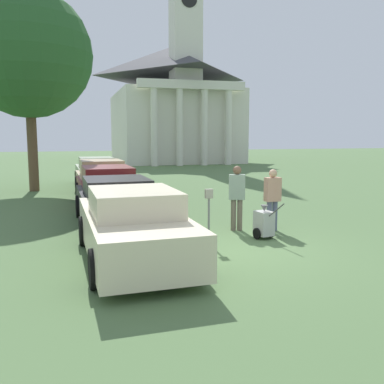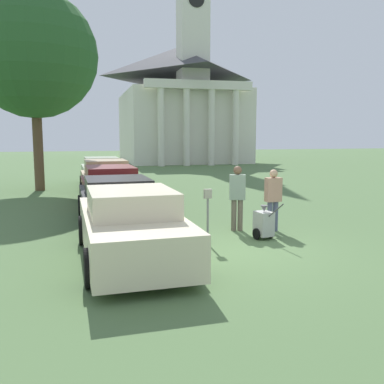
{
  "view_description": "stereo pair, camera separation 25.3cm",
  "coord_description": "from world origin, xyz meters",
  "px_view_note": "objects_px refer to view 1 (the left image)",
  "views": [
    {
      "loc": [
        -3.44,
        -8.84,
        2.58
      ],
      "look_at": [
        -0.48,
        1.7,
        1.1
      ],
      "focal_mm": 40.0,
      "sensor_mm": 36.0,
      "label": 1
    },
    {
      "loc": [
        -3.19,
        -8.9,
        2.58
      ],
      "look_at": [
        -0.48,
        1.7,
        1.1
      ],
      "focal_mm": 40.0,
      "sensor_mm": 36.0,
      "label": 2
    }
  ],
  "objects_px": {
    "parked_car_sage": "(96,172)",
    "church": "(172,101)",
    "equipment_cart": "(264,223)",
    "parked_car_cream": "(133,227)",
    "person_worker": "(237,194)",
    "person_supervisor": "(272,196)",
    "parking_meter": "(209,206)",
    "parked_car_maroon": "(107,188)",
    "parked_car_tan": "(101,179)",
    "parked_car_black": "(116,203)"
  },
  "relations": [
    {
      "from": "parked_car_sage",
      "to": "church",
      "type": "bearing_deg",
      "value": 64.52
    },
    {
      "from": "parked_car_sage",
      "to": "equipment_cart",
      "type": "xyz_separation_m",
      "value": [
        3.38,
        -12.43,
        -0.29
      ]
    },
    {
      "from": "parked_car_cream",
      "to": "person_worker",
      "type": "xyz_separation_m",
      "value": [
        3.06,
        1.99,
        0.3
      ]
    },
    {
      "from": "person_supervisor",
      "to": "parking_meter",
      "type": "bearing_deg",
      "value": 19.68
    },
    {
      "from": "parked_car_cream",
      "to": "parking_meter",
      "type": "height_order",
      "value": "parked_car_cream"
    },
    {
      "from": "parked_car_maroon",
      "to": "parking_meter",
      "type": "bearing_deg",
      "value": -74.29
    },
    {
      "from": "parked_car_tan",
      "to": "equipment_cart",
      "type": "xyz_separation_m",
      "value": [
        3.38,
        -8.66,
        -0.32
      ]
    },
    {
      "from": "church",
      "to": "parking_meter",
      "type": "bearing_deg",
      "value": -101.63
    },
    {
      "from": "parked_car_sage",
      "to": "equipment_cart",
      "type": "bearing_deg",
      "value": -76.81
    },
    {
      "from": "parked_car_tan",
      "to": "person_worker",
      "type": "relative_size",
      "value": 2.68
    },
    {
      "from": "parked_car_maroon",
      "to": "equipment_cart",
      "type": "distance_m",
      "value": 6.63
    },
    {
      "from": "parked_car_cream",
      "to": "equipment_cart",
      "type": "bearing_deg",
      "value": 13.77
    },
    {
      "from": "parked_car_maroon",
      "to": "person_supervisor",
      "type": "bearing_deg",
      "value": -53.47
    },
    {
      "from": "church",
      "to": "parked_car_cream",
      "type": "bearing_deg",
      "value": -104.46
    },
    {
      "from": "parked_car_black",
      "to": "church",
      "type": "relative_size",
      "value": 0.23
    },
    {
      "from": "parked_car_maroon",
      "to": "church",
      "type": "xyz_separation_m",
      "value": [
        8.53,
        26.4,
        5.11
      ]
    },
    {
      "from": "parked_car_cream",
      "to": "person_supervisor",
      "type": "distance_m",
      "value": 4.31
    },
    {
      "from": "parked_car_maroon",
      "to": "equipment_cart",
      "type": "height_order",
      "value": "parked_car_maroon"
    },
    {
      "from": "parked_car_tan",
      "to": "parking_meter",
      "type": "xyz_separation_m",
      "value": [
        1.88,
        -8.84,
        0.22
      ]
    },
    {
      "from": "parked_car_tan",
      "to": "parked_car_sage",
      "type": "distance_m",
      "value": 3.76
    },
    {
      "from": "parked_car_black",
      "to": "equipment_cart",
      "type": "distance_m",
      "value": 4.25
    },
    {
      "from": "parked_car_cream",
      "to": "parked_car_sage",
      "type": "height_order",
      "value": "parked_car_cream"
    },
    {
      "from": "person_worker",
      "to": "church",
      "type": "bearing_deg",
      "value": -82.5
    },
    {
      "from": "parked_car_maroon",
      "to": "parked_car_tan",
      "type": "relative_size",
      "value": 1.14
    },
    {
      "from": "parked_car_black",
      "to": "church",
      "type": "height_order",
      "value": "church"
    },
    {
      "from": "person_worker",
      "to": "parked_car_tan",
      "type": "bearing_deg",
      "value": -50.66
    },
    {
      "from": "parked_car_black",
      "to": "person_supervisor",
      "type": "distance_m",
      "value": 4.37
    },
    {
      "from": "parked_car_cream",
      "to": "church",
      "type": "xyz_separation_m",
      "value": [
        8.53,
        33.06,
        5.11
      ]
    },
    {
      "from": "parked_car_black",
      "to": "parking_meter",
      "type": "bearing_deg",
      "value": -57.55
    },
    {
      "from": "parked_car_cream",
      "to": "equipment_cart",
      "type": "xyz_separation_m",
      "value": [
        3.38,
        0.96,
        -0.31
      ]
    },
    {
      "from": "person_supervisor",
      "to": "equipment_cart",
      "type": "height_order",
      "value": "person_supervisor"
    },
    {
      "from": "equipment_cart",
      "to": "church",
      "type": "relative_size",
      "value": 0.05
    },
    {
      "from": "parked_car_cream",
      "to": "parked_car_maroon",
      "type": "xyz_separation_m",
      "value": [
        0.0,
        6.66,
        -0.01
      ]
    },
    {
      "from": "parked_car_tan",
      "to": "church",
      "type": "xyz_separation_m",
      "value": [
        8.53,
        23.44,
        5.1
      ]
    },
    {
      "from": "parked_car_cream",
      "to": "person_worker",
      "type": "distance_m",
      "value": 3.66
    },
    {
      "from": "parking_meter",
      "to": "person_worker",
      "type": "xyz_separation_m",
      "value": [
        1.18,
        1.21,
        0.08
      ]
    },
    {
      "from": "parked_car_tan",
      "to": "person_supervisor",
      "type": "bearing_deg",
      "value": -65.5
    },
    {
      "from": "parked_car_tan",
      "to": "equipment_cart",
      "type": "bearing_deg",
      "value": -70.7
    },
    {
      "from": "person_worker",
      "to": "parked_car_cream",
      "type": "bearing_deg",
      "value": 50.49
    },
    {
      "from": "parked_car_maroon",
      "to": "church",
      "type": "height_order",
      "value": "church"
    },
    {
      "from": "parked_car_black",
      "to": "parked_car_tan",
      "type": "xyz_separation_m",
      "value": [
        0.0,
        6.1,
        0.05
      ]
    },
    {
      "from": "parked_car_black",
      "to": "parking_meter",
      "type": "xyz_separation_m",
      "value": [
        1.88,
        -2.74,
        0.27
      ]
    },
    {
      "from": "person_worker",
      "to": "parking_meter",
      "type": "bearing_deg",
      "value": 63.17
    },
    {
      "from": "person_supervisor",
      "to": "equipment_cart",
      "type": "distance_m",
      "value": 1.08
    },
    {
      "from": "parked_car_black",
      "to": "parked_car_maroon",
      "type": "relative_size",
      "value": 0.92
    },
    {
      "from": "parked_car_maroon",
      "to": "parked_car_tan",
      "type": "xyz_separation_m",
      "value": [
        -0.0,
        2.96,
        0.02
      ]
    },
    {
      "from": "parked_car_sage",
      "to": "equipment_cart",
      "type": "relative_size",
      "value": 4.75
    },
    {
      "from": "parked_car_maroon",
      "to": "church",
      "type": "distance_m",
      "value": 28.21
    },
    {
      "from": "parked_car_black",
      "to": "parked_car_maroon",
      "type": "bearing_deg",
      "value": 87.95
    },
    {
      "from": "equipment_cart",
      "to": "person_supervisor",
      "type": "bearing_deg",
      "value": 40.76
    }
  ]
}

